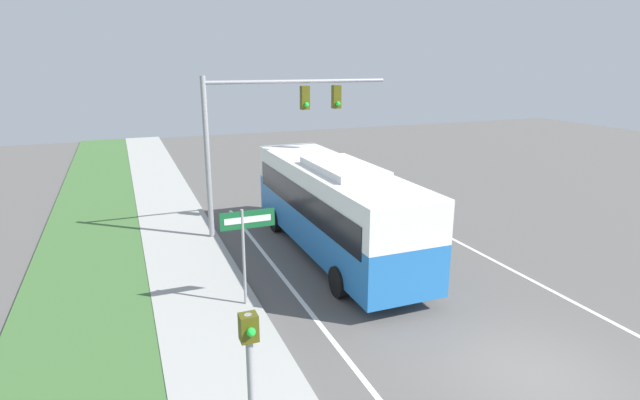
{
  "coord_description": "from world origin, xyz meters",
  "views": [
    {
      "loc": [
        -7.94,
        -6.99,
        6.62
      ],
      "look_at": [
        -1.41,
        9.32,
        1.75
      ],
      "focal_mm": 28.0,
      "sensor_mm": 36.0,
      "label": 1
    }
  ],
  "objects": [
    {
      "name": "street_sign",
      "position": [
        -5.08,
        5.51,
        2.07
      ],
      "size": [
        1.49,
        0.08,
        2.86
      ],
      "color": "#939399",
      "rests_on": "ground_plane"
    },
    {
      "name": "signal_gantry",
      "position": [
        -2.74,
        11.45,
        4.47
      ],
      "size": [
        7.34,
        0.41,
        6.15
      ],
      "color": "#939399",
      "rests_on": "ground_plane"
    },
    {
      "name": "pedestrian_signal",
      "position": [
        -6.41,
        -0.21,
        1.99
      ],
      "size": [
        0.28,
        0.34,
        2.9
      ],
      "color": "#939399",
      "rests_on": "ground_plane"
    },
    {
      "name": "bus",
      "position": [
        -1.31,
        8.31,
        1.89
      ],
      "size": [
        2.64,
        10.15,
        3.42
      ],
      "color": "#236BB7",
      "rests_on": "ground_plane"
    },
    {
      "name": "ground_plane",
      "position": [
        0.0,
        0.0,
        0.0
      ],
      "size": [
        80.0,
        80.0,
        0.0
      ],
      "primitive_type": "plane",
      "color": "#565451"
    }
  ]
}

